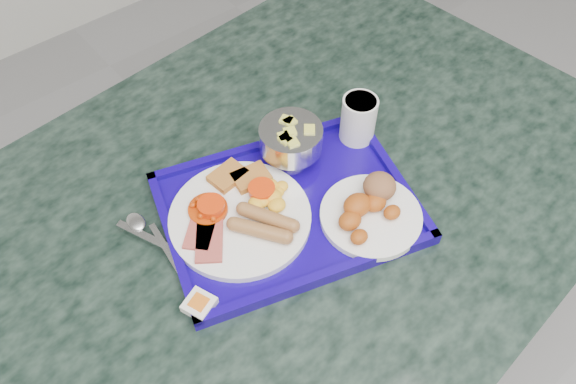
# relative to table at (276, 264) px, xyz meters

# --- Properties ---
(table) EXTENTS (1.36, 0.97, 0.81)m
(table) POSITION_rel_table_xyz_m (0.00, 0.00, 0.00)
(table) COLOR gray
(table) RESTS_ON floor
(tray) EXTENTS (0.47, 0.40, 0.02)m
(tray) POSITION_rel_table_xyz_m (0.00, -0.03, 0.22)
(tray) COLOR #12027E
(tray) RESTS_ON table
(main_plate) EXTENTS (0.23, 0.23, 0.04)m
(main_plate) POSITION_rel_table_xyz_m (-0.06, -0.00, 0.23)
(main_plate) COLOR white
(main_plate) RESTS_ON tray
(bread_plate) EXTENTS (0.16, 0.16, 0.05)m
(bread_plate) POSITION_rel_table_xyz_m (0.10, -0.13, 0.24)
(bread_plate) COLOR white
(bread_plate) RESTS_ON tray
(fruit_bowl) EXTENTS (0.11, 0.11, 0.07)m
(fruit_bowl) POSITION_rel_table_xyz_m (0.08, 0.05, 0.27)
(fruit_bowl) COLOR silver
(fruit_bowl) RESTS_ON tray
(juice_cup) EXTENTS (0.06, 0.06, 0.09)m
(juice_cup) POSITION_rel_table_xyz_m (0.20, 0.01, 0.27)
(juice_cup) COLOR white
(juice_cup) RESTS_ON tray
(spoon) EXTENTS (0.04, 0.16, 0.01)m
(spoon) POSITION_rel_table_xyz_m (-0.20, 0.07, 0.22)
(spoon) COLOR silver
(spoon) RESTS_ON tray
(knife) EXTENTS (0.08, 0.16, 0.00)m
(knife) POSITION_rel_table_xyz_m (-0.19, 0.04, 0.22)
(knife) COLOR silver
(knife) RESTS_ON tray
(jam_packet) EXTENTS (0.05, 0.05, 0.02)m
(jam_packet) POSITION_rel_table_xyz_m (-0.21, -0.09, 0.23)
(jam_packet) COLOR white
(jam_packet) RESTS_ON tray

